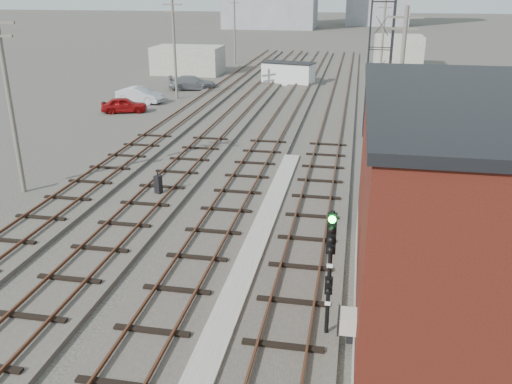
% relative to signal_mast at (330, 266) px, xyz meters
% --- Properties ---
extents(ground, '(320.00, 320.00, 0.00)m').
position_rel_signal_mast_xyz_m(ground, '(-3.70, 49.67, -2.48)').
color(ground, '#282621').
rests_on(ground, ground).
extents(track_right, '(3.20, 90.00, 0.39)m').
position_rel_signal_mast_xyz_m(track_right, '(-1.20, 28.67, -2.37)').
color(track_right, '#332D28').
rests_on(track_right, ground).
extents(track_mid_right, '(3.20, 90.00, 0.39)m').
position_rel_signal_mast_xyz_m(track_mid_right, '(-5.20, 28.67, -2.37)').
color(track_mid_right, '#332D28').
rests_on(track_mid_right, ground).
extents(track_mid_left, '(3.20, 90.00, 0.39)m').
position_rel_signal_mast_xyz_m(track_mid_left, '(-9.20, 28.67, -2.37)').
color(track_mid_left, '#332D28').
rests_on(track_mid_left, ground).
extents(track_left, '(3.20, 90.00, 0.39)m').
position_rel_signal_mast_xyz_m(track_left, '(-13.20, 28.67, -2.37)').
color(track_left, '#332D28').
rests_on(track_left, ground).
extents(platform_curb, '(0.90, 28.00, 0.26)m').
position_rel_signal_mast_xyz_m(platform_curb, '(-3.20, 3.67, -2.35)').
color(platform_curb, gray).
rests_on(platform_curb, ground).
extents(brick_building, '(6.54, 12.20, 7.22)m').
position_rel_signal_mast_xyz_m(brick_building, '(3.80, 1.67, 1.15)').
color(brick_building, gray).
rests_on(brick_building, ground).
extents(lattice_tower, '(1.60, 1.60, 15.00)m').
position_rel_signal_mast_xyz_m(lattice_tower, '(1.80, 24.67, 5.02)').
color(lattice_tower, black).
rests_on(lattice_tower, ground).
extents(utility_pole_left_a, '(1.80, 0.24, 9.00)m').
position_rel_signal_mast_xyz_m(utility_pole_left_a, '(-16.20, 9.67, 2.32)').
color(utility_pole_left_a, '#595147').
rests_on(utility_pole_left_a, ground).
extents(utility_pole_left_b, '(1.80, 0.24, 9.00)m').
position_rel_signal_mast_xyz_m(utility_pole_left_b, '(-16.20, 34.67, 2.32)').
color(utility_pole_left_b, '#595147').
rests_on(utility_pole_left_b, ground).
extents(utility_pole_left_c, '(1.80, 0.24, 9.00)m').
position_rel_signal_mast_xyz_m(utility_pole_left_c, '(-16.20, 59.67, 2.32)').
color(utility_pole_left_c, '#595147').
rests_on(utility_pole_left_c, ground).
extents(utility_pole_right_a, '(1.80, 0.24, 9.00)m').
position_rel_signal_mast_xyz_m(utility_pole_right_a, '(2.80, 17.67, 2.32)').
color(utility_pole_right_a, '#595147').
rests_on(utility_pole_right_a, ground).
extents(utility_pole_right_b, '(1.80, 0.24, 9.00)m').
position_rel_signal_mast_xyz_m(utility_pole_right_b, '(2.80, 47.67, 2.32)').
color(utility_pole_right_b, '#595147').
rests_on(utility_pole_right_b, ground).
extents(shed_left, '(8.00, 5.00, 3.20)m').
position_rel_signal_mast_xyz_m(shed_left, '(-19.70, 49.67, -0.88)').
color(shed_left, gray).
rests_on(shed_left, ground).
extents(shed_right, '(6.00, 6.00, 4.00)m').
position_rel_signal_mast_xyz_m(shed_right, '(5.30, 59.67, -0.48)').
color(shed_right, gray).
rests_on(shed_right, ground).
extents(signal_mast, '(0.40, 0.41, 4.19)m').
position_rel_signal_mast_xyz_m(signal_mast, '(0.00, 0.00, 0.00)').
color(signal_mast, gray).
rests_on(signal_mast, ground).
extents(switch_stand, '(0.39, 0.39, 1.33)m').
position_rel_signal_mast_xyz_m(switch_stand, '(-9.08, 10.28, -1.85)').
color(switch_stand, black).
rests_on(switch_stand, ground).
extents(site_trailer, '(5.94, 3.60, 2.33)m').
position_rel_signal_mast_xyz_m(site_trailer, '(-6.94, 44.53, -1.30)').
color(site_trailer, silver).
rests_on(site_trailer, ground).
extents(car_red, '(4.03, 2.65, 1.28)m').
position_rel_signal_mast_xyz_m(car_red, '(-18.65, 28.18, -1.84)').
color(car_red, maroon).
rests_on(car_red, ground).
extents(car_silver, '(4.53, 2.22, 1.43)m').
position_rel_signal_mast_xyz_m(car_silver, '(-18.88, 32.23, -1.77)').
color(car_silver, '#B7B9BF').
rests_on(car_silver, ground).
extents(car_grey, '(5.14, 3.03, 1.40)m').
position_rel_signal_mast_xyz_m(car_grey, '(-16.11, 39.44, -1.78)').
color(car_grey, slate).
rests_on(car_grey, ground).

